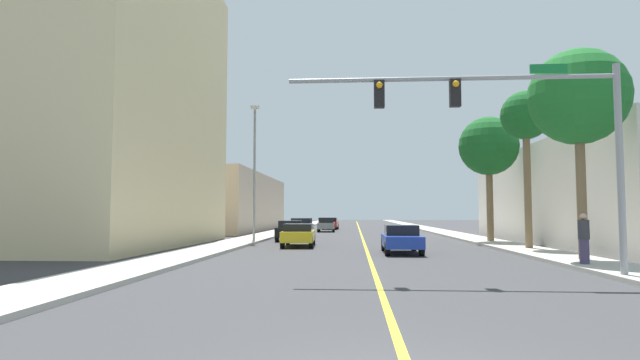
# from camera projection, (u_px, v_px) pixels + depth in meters

# --- Properties ---
(ground) EXTENTS (192.00, 192.00, 0.00)m
(ground) POSITION_uv_depth(u_px,v_px,m) (361.00, 234.00, 47.04)
(ground) COLOR #38383A
(sidewalk_left) EXTENTS (2.50, 168.00, 0.15)m
(sidewalk_left) POSITION_uv_depth(u_px,v_px,m) (276.00, 233.00, 47.58)
(sidewalk_left) COLOR #B2ADA3
(sidewalk_left) RESTS_ON ground
(sidewalk_right) EXTENTS (2.50, 168.00, 0.15)m
(sidewalk_right) POSITION_uv_depth(u_px,v_px,m) (447.00, 233.00, 46.51)
(sidewalk_right) COLOR #B2ADA3
(sidewalk_right) RESTS_ON ground
(lane_marking_center) EXTENTS (0.16, 144.00, 0.01)m
(lane_marking_center) POSITION_uv_depth(u_px,v_px,m) (361.00, 234.00, 47.04)
(lane_marking_center) COLOR yellow
(lane_marking_center) RESTS_ON ground
(building_left_near) EXTENTS (15.69, 18.12, 17.97)m
(building_left_near) POSITION_uv_depth(u_px,v_px,m) (60.00, 96.00, 30.13)
(building_left_near) COLOR beige
(building_left_near) RESTS_ON ground
(building_left_far) EXTENTS (11.69, 27.73, 6.15)m
(building_left_far) POSITION_uv_depth(u_px,v_px,m) (216.00, 203.00, 56.75)
(building_left_far) COLOR tan
(building_left_far) RESTS_ON ground
(building_right_near) EXTENTS (10.91, 25.26, 6.25)m
(building_right_near) POSITION_uv_depth(u_px,v_px,m) (616.00, 194.00, 31.66)
(building_right_near) COLOR silver
(building_right_near) RESTS_ON ground
(traffic_signal_mast) EXTENTS (9.90, 0.36, 6.24)m
(traffic_signal_mast) POSITION_uv_depth(u_px,v_px,m) (513.00, 118.00, 15.01)
(traffic_signal_mast) COLOR gray
(traffic_signal_mast) RESTS_ON sidewalk_right
(street_lamp) EXTENTS (0.56, 0.28, 8.98)m
(street_lamp) POSITION_uv_depth(u_px,v_px,m) (254.00, 166.00, 33.45)
(street_lamp) COLOR gray
(street_lamp) RESTS_ON sidewalk_left
(palm_near) EXTENTS (3.77, 3.77, 8.23)m
(palm_near) POSITION_uv_depth(u_px,v_px,m) (578.00, 98.00, 19.69)
(palm_near) COLOR brown
(palm_near) RESTS_ON sidewalk_right
(palm_mid) EXTENTS (2.54, 2.54, 8.15)m
(palm_mid) POSITION_uv_depth(u_px,v_px,m) (526.00, 119.00, 26.11)
(palm_mid) COLOR brown
(palm_mid) RESTS_ON sidewalk_right
(palm_far) EXTENTS (3.79, 3.79, 8.02)m
(palm_far) POSITION_uv_depth(u_px,v_px,m) (489.00, 147.00, 32.48)
(palm_far) COLOR brown
(palm_far) RESTS_ON sidewalk_right
(car_gray) EXTENTS (1.85, 4.17, 1.46)m
(car_gray) POSITION_uv_depth(u_px,v_px,m) (326.00, 224.00, 51.92)
(car_gray) COLOR slate
(car_gray) RESTS_ON ground
(car_yellow) EXTENTS (1.96, 4.59, 1.31)m
(car_yellow) POSITION_uv_depth(u_px,v_px,m) (299.00, 234.00, 28.99)
(car_yellow) COLOR gold
(car_yellow) RESTS_ON ground
(car_red) EXTENTS (1.88, 4.27, 1.39)m
(car_red) POSITION_uv_depth(u_px,v_px,m) (330.00, 223.00, 59.34)
(car_red) COLOR red
(car_red) RESTS_ON ground
(car_white) EXTENTS (1.85, 3.88, 1.51)m
(car_white) POSITION_uv_depth(u_px,v_px,m) (301.00, 227.00, 41.58)
(car_white) COLOR white
(car_white) RESTS_ON ground
(car_blue) EXTENTS (1.76, 4.15, 1.35)m
(car_blue) POSITION_uv_depth(u_px,v_px,m) (401.00, 239.00, 24.02)
(car_blue) COLOR #1E389E
(car_blue) RESTS_ON ground
(car_black) EXTENTS (1.87, 4.45, 1.40)m
(car_black) POSITION_uv_depth(u_px,v_px,m) (291.00, 230.00, 35.04)
(car_black) COLOR black
(car_black) RESTS_ON ground
(pedestrian) EXTENTS (0.38, 0.38, 1.77)m
(pedestrian) POSITION_uv_depth(u_px,v_px,m) (584.00, 238.00, 17.56)
(pedestrian) COLOR #3F3859
(pedestrian) RESTS_ON sidewalk_right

